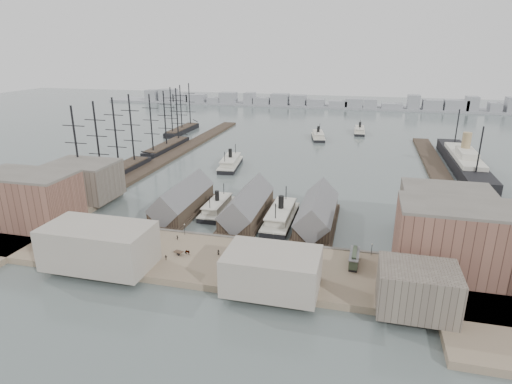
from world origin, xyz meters
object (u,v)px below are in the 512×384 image
(tram, at_px, (354,259))
(horse_cart_left, at_px, (105,230))
(ocean_steamer, at_px, (463,161))
(horse_cart_right, at_px, (270,260))
(ferry_docked_west, at_px, (217,207))
(horse_cart_center, at_px, (185,252))

(tram, bearing_deg, horse_cart_left, -179.75)
(ocean_steamer, bearing_deg, horse_cart_right, -120.19)
(ferry_docked_west, relative_size, horse_cart_center, 5.06)
(ocean_steamer, distance_m, horse_cart_right, 150.29)
(ocean_steamer, height_order, tram, ocean_steamer)
(tram, relative_size, horse_cart_center, 2.03)
(horse_cart_left, distance_m, horse_cart_center, 33.55)
(ferry_docked_west, distance_m, horse_cart_left, 43.05)
(ferry_docked_west, xyz_separation_m, horse_cart_right, (29.42, -38.73, 0.62))
(ferry_docked_west, bearing_deg, horse_cart_left, -131.75)
(ocean_steamer, xyz_separation_m, horse_cart_center, (-101.18, -131.63, -1.27))
(horse_cart_left, bearing_deg, tram, -52.27)
(ocean_steamer, xyz_separation_m, horse_cart_left, (-133.67, -123.28, -1.28))
(horse_cart_left, bearing_deg, horse_cart_center, -65.26)
(tram, distance_m, horse_cart_left, 81.84)
(horse_cart_right, bearing_deg, ocean_steamer, -51.21)
(horse_cart_left, bearing_deg, ferry_docked_west, -2.60)
(horse_cart_center, bearing_deg, ocean_steamer, -23.18)
(ocean_steamer, relative_size, horse_cart_right, 20.20)
(horse_cart_left, xyz_separation_m, horse_cart_right, (58.09, -6.62, -0.07))
(horse_cart_center, height_order, horse_cart_right, horse_cart_center)
(ferry_docked_west, relative_size, horse_cart_left, 5.67)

